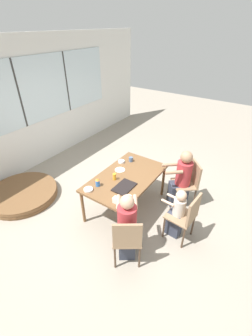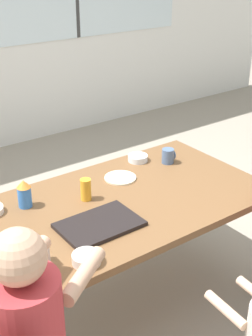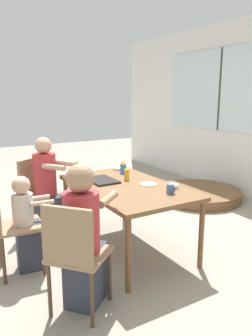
# 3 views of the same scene
# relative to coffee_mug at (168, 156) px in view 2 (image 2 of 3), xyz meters

# --- Properties ---
(ground_plane) EXTENTS (16.00, 16.00, 0.00)m
(ground_plane) POSITION_rel_coffee_mug_xyz_m (-0.48, -0.21, -0.75)
(ground_plane) COLOR gray
(dining_table) EXTENTS (1.52, 0.90, 0.71)m
(dining_table) POSITION_rel_coffee_mug_xyz_m (-0.48, -0.21, -0.10)
(dining_table) COLOR brown
(dining_table) RESTS_ON ground_plane
(food_tray_dark) EXTENTS (0.39, 0.26, 0.02)m
(food_tray_dark) POSITION_rel_coffee_mug_xyz_m (-0.74, -0.35, -0.04)
(food_tray_dark) COLOR black
(food_tray_dark) RESTS_ON dining_table
(coffee_mug) EXTENTS (0.08, 0.07, 0.09)m
(coffee_mug) POSITION_rel_coffee_mug_xyz_m (0.00, 0.00, 0.00)
(coffee_mug) COLOR slate
(coffee_mug) RESTS_ON dining_table
(sippy_cup) EXTENTS (0.07, 0.07, 0.15)m
(sippy_cup) POSITION_rel_coffee_mug_xyz_m (-0.95, 0.03, 0.03)
(sippy_cup) COLOR blue
(sippy_cup) RESTS_ON dining_table
(juice_glass) EXTENTS (0.06, 0.06, 0.12)m
(juice_glass) POSITION_rel_coffee_mug_xyz_m (-0.65, -0.09, 0.01)
(juice_glass) COLOR gold
(juice_glass) RESTS_ON dining_table
(milk_carton_small) EXTENTS (0.07, 0.07, 0.09)m
(milk_carton_small) POSITION_rel_coffee_mug_xyz_m (-1.11, -0.45, 0.00)
(milk_carton_small) COLOR silver
(milk_carton_small) RESTS_ON dining_table
(bowl_cereal) EXTENTS (0.12, 0.12, 0.04)m
(bowl_cereal) POSITION_rel_coffee_mug_xyz_m (-0.14, 0.13, -0.03)
(bowl_cereal) COLOR silver
(bowl_cereal) RESTS_ON dining_table
(bowl_fruit) EXTENTS (0.12, 0.12, 0.04)m
(bowl_fruit) POSITION_rel_coffee_mug_xyz_m (-0.94, -0.56, -0.02)
(bowl_fruit) COLOR silver
(bowl_fruit) RESTS_ON dining_table
(plate_tortillas) EXTENTS (0.18, 0.18, 0.01)m
(plate_tortillas) POSITION_rel_coffee_mug_xyz_m (-0.37, -0.00, -0.04)
(plate_tortillas) COLOR beige
(plate_tortillas) RESTS_ON dining_table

